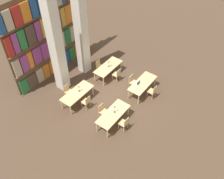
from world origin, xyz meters
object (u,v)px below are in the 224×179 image
(chair_2, at_px, (153,91))
(chair_7, at_px, (99,66))
(pillar_left, at_px, (56,46))
(chair_3, at_px, (132,81))
(laptop, at_px, (137,83))
(chair_4, at_px, (87,102))
(desk_lamp_0, at_px, (115,108))
(chair_1, at_px, (103,111))
(reading_table_2, at_px, (77,94))
(reading_table_1, at_px, (143,84))
(reading_table_3, at_px, (108,67))
(chair_0, at_px, (124,123))
(chair_5, at_px, (68,91))
(pillar_center, at_px, (81,30))
(chair_6, at_px, (117,74))
(reading_table_0, at_px, (113,115))
(desk_lamp_2, at_px, (109,63))
(desk_lamp_1, at_px, (79,88))

(chair_2, bearing_deg, chair_7, 90.51)
(pillar_left, height_order, chair_3, pillar_left)
(laptop, height_order, chair_7, laptop)
(chair_4, bearing_deg, desk_lamp_0, -85.61)
(chair_1, height_order, reading_table_2, chair_1)
(reading_table_1, bearing_deg, reading_table_3, 90.31)
(chair_0, bearing_deg, chair_4, 90.50)
(pillar_left, xyz_separation_m, chair_5, (-0.46, -0.91, -2.52))
(laptop, bearing_deg, reading_table_2, -41.13)
(pillar_center, xyz_separation_m, chair_1, (-2.45, -3.46, -2.52))
(chair_1, relative_size, chair_6, 1.00)
(chair_5, relative_size, chair_7, 1.00)
(pillar_center, bearing_deg, reading_table_0, -120.62)
(chair_4, bearing_deg, reading_table_0, -89.84)
(desk_lamp_0, relative_size, desk_lamp_2, 1.12)
(desk_lamp_1, distance_m, desk_lamp_2, 2.74)
(reading_table_3, height_order, desk_lamp_2, desk_lamp_2)
(chair_2, xyz_separation_m, reading_table_2, (-2.90, 3.25, 0.19))
(desk_lamp_0, bearing_deg, laptop, 5.15)
(reading_table_3, bearing_deg, chair_5, 166.31)
(pillar_left, bearing_deg, chair_2, -63.05)
(reading_table_3, bearing_deg, desk_lamp_0, -137.48)
(reading_table_2, xyz_separation_m, chair_6, (2.87, -0.71, -0.19))
(chair_0, relative_size, desk_lamp_0, 1.85)
(chair_7, bearing_deg, pillar_center, -65.03)
(pillar_left, height_order, chair_1, pillar_left)
(pillar_left, bearing_deg, chair_5, -116.75)
(chair_4, distance_m, chair_6, 2.89)
(pillar_left, xyz_separation_m, chair_4, (-0.46, -2.32, -2.52))
(pillar_left, distance_m, chair_1, 4.30)
(chair_5, bearing_deg, desk_lamp_0, 92.49)
(desk_lamp_0, distance_m, chair_7, 4.30)
(chair_2, bearing_deg, reading_table_0, 166.56)
(chair_6, bearing_deg, chair_2, -89.21)
(reading_table_1, height_order, chair_4, chair_4)
(chair_2, distance_m, chair_5, 4.92)
(desk_lamp_1, height_order, reading_table_3, desk_lamp_1)
(pillar_left, relative_size, desk_lamp_0, 12.59)
(desk_lamp_0, bearing_deg, pillar_center, 60.78)
(chair_0, distance_m, chair_7, 4.89)
(chair_2, bearing_deg, chair_3, 90.00)
(desk_lamp_1, xyz_separation_m, chair_7, (2.70, 0.72, -0.55))
(reading_table_2, height_order, chair_4, chair_4)
(reading_table_2, bearing_deg, desk_lamp_2, -0.86)
(desk_lamp_1, bearing_deg, chair_4, -105.89)
(pillar_left, relative_size, laptop, 18.75)
(reading_table_0, height_order, desk_lamp_1, desk_lamp_1)
(pillar_center, bearing_deg, chair_5, -159.83)
(chair_0, xyz_separation_m, reading_table_1, (2.91, 0.71, 0.19))
(desk_lamp_0, height_order, reading_table_3, desk_lamp_0)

